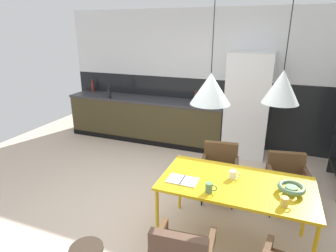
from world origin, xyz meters
TOP-DOWN VIEW (x-y plane):
  - ground_plane at (0.00, 0.00)m, footprint 7.94×7.94m
  - back_wall_splashback_dark at (0.00, 2.75)m, footprint 6.11×0.12m
  - back_wall_panel_upper at (0.00, 2.75)m, footprint 6.11×0.12m
  - kitchen_counter at (-1.25, 2.39)m, footprint 3.33×0.63m
  - refrigerator_column at (0.79, 2.39)m, footprint 0.75×0.60m
  - dining_table at (0.96, -0.06)m, footprint 1.54×0.82m
  - armchair_corner_seat at (1.49, 0.83)m, footprint 0.56×0.55m
  - armchair_facing_counter at (0.64, 0.76)m, footprint 0.54×0.53m
  - armchair_far_side at (0.66, -0.93)m, footprint 0.52×0.51m
  - fruit_bowl at (1.47, -0.07)m, footprint 0.26×0.26m
  - open_book at (0.43, -0.23)m, footprint 0.31×0.20m
  - mug_white_ceramic at (0.74, -0.34)m, footprint 0.12×0.07m
  - mug_dark_espresso at (1.41, -0.32)m, footprint 0.11×0.07m
  - mug_glass_clear at (0.91, 0.01)m, footprint 0.12×0.07m
  - cooking_pot at (0.05, 2.44)m, footprint 0.24×0.24m
  - bottle_spice_small at (-0.14, 2.26)m, footprint 0.06×0.06m
  - bottle_oil_tall at (-1.95, 2.15)m, footprint 0.08×0.08m
  - bottle_vinegar_dark at (-2.66, 2.58)m, footprint 0.07×0.07m
  - pendant_lamp_over_table_near at (0.65, -0.10)m, footprint 0.38×0.38m
  - pendant_lamp_over_table_far at (1.27, -0.08)m, footprint 0.32×0.32m

SIDE VIEW (x-z plane):
  - ground_plane at x=0.00m, z-range 0.00..0.00m
  - kitchen_counter at x=-1.25m, z-range 0.00..0.89m
  - armchair_corner_seat at x=1.49m, z-range 0.11..0.84m
  - armchair_facing_counter at x=0.64m, z-range 0.11..0.88m
  - armchair_far_side at x=0.66m, z-range 0.12..0.90m
  - back_wall_splashback_dark at x=0.00m, z-range 0.00..1.31m
  - dining_table at x=0.96m, z-range 0.32..1.06m
  - open_book at x=0.43m, z-range 0.74..0.75m
  - mug_dark_espresso at x=1.41m, z-range 0.74..0.83m
  - mug_glass_clear at x=0.91m, z-range 0.74..0.83m
  - mug_white_ceramic at x=0.74m, z-range 0.74..0.84m
  - fruit_bowl at x=1.47m, z-range 0.75..0.83m
  - refrigerator_column at x=0.79m, z-range 0.00..1.87m
  - cooking_pot at x=0.05m, z-range 0.88..1.03m
  - bottle_oil_tall at x=-1.95m, z-range 0.85..1.14m
  - bottle_spice_small at x=-0.14m, z-range 0.86..1.13m
  - bottle_vinegar_dark at x=-2.66m, z-range 0.85..1.15m
  - pendant_lamp_over_table_near at x=0.65m, z-range 1.19..2.21m
  - pendant_lamp_over_table_far at x=1.27m, z-range 1.28..2.23m
  - back_wall_panel_upper at x=0.00m, z-range 1.31..2.62m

